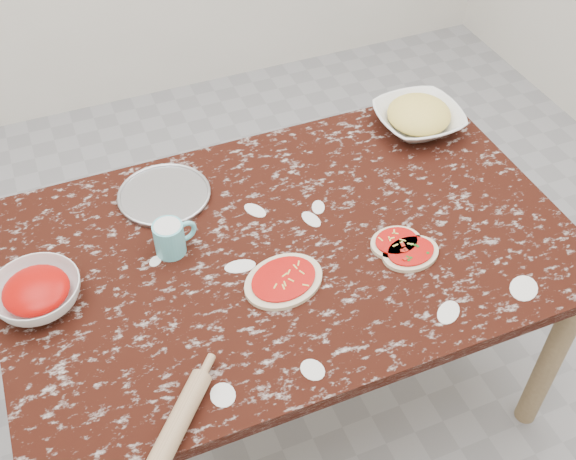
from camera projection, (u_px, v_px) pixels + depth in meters
The scene contains 10 objects.
ground at pixel (288, 386), 2.49m from camera, with size 4.00×4.00×0.00m, color gray.
worktable at pixel (288, 262), 2.02m from camera, with size 1.60×1.00×0.75m.
pizza_tray at pixel (164, 195), 2.09m from camera, with size 0.27×0.27×0.01m, color #B2B2B7.
sauce_bowl at pixel (37, 294), 1.78m from camera, with size 0.23×0.23×0.07m, color white.
cheese_bowl at pixel (418, 119), 2.31m from camera, with size 0.28×0.28×0.07m, color white.
flour_mug at pixel (171, 238), 1.90m from camera, with size 0.13×0.09×0.10m.
pizza_left at pixel (284, 281), 1.85m from camera, with size 0.26×0.23×0.02m.
pizza_mid at pixel (396, 243), 1.95m from camera, with size 0.15×0.13×0.02m.
pizza_right at pixel (411, 253), 1.92m from camera, with size 0.18×0.14×0.02m.
rolling_pin at pixel (179, 421), 1.54m from camera, with size 0.05×0.05×0.25m, color tan.
Camera 1 is at (-0.51, -1.25, 2.17)m, focal length 43.14 mm.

